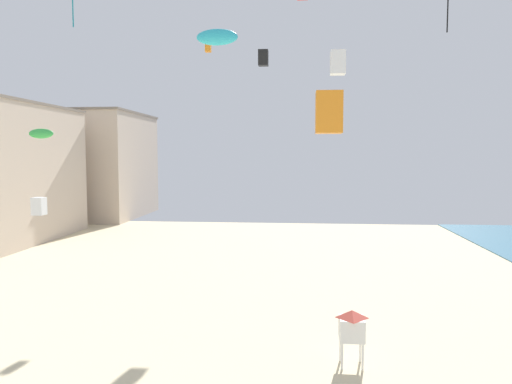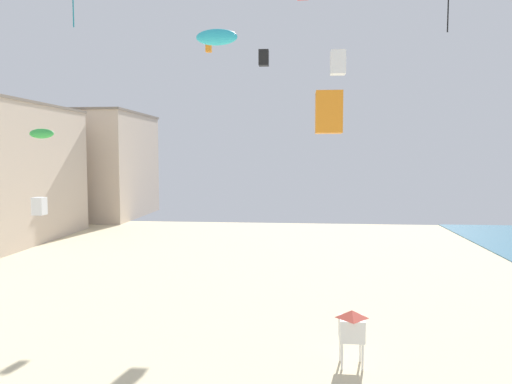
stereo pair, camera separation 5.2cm
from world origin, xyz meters
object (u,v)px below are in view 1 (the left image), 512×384
(lifeguard_stand, at_px, (352,326))
(kite_white_box, at_px, (39,206))
(kite_black_box_2, at_px, (263,58))
(kite_orange_box, at_px, (329,113))
(kite_orange_box_2, at_px, (208,48))
(kite_green_parafoil, at_px, (41,134))
(kite_cyan_parafoil, at_px, (217,37))
(kite_white_box_2, at_px, (338,63))

(lifeguard_stand, bearing_deg, kite_white_box, 158.04)
(lifeguard_stand, distance_m, kite_black_box_2, 25.35)
(kite_orange_box, xyz_separation_m, kite_white_box, (-15.30, 4.95, -4.50))
(kite_orange_box_2, bearing_deg, kite_green_parafoil, -121.24)
(lifeguard_stand, distance_m, kite_cyan_parafoil, 13.59)
(kite_orange_box, height_order, kite_green_parafoil, kite_orange_box)
(kite_white_box, distance_m, kite_white_box_2, 17.85)
(kite_white_box_2, bearing_deg, lifeguard_stand, -84.96)
(kite_black_box_2, distance_m, kite_orange_box_2, 5.92)
(kite_white_box, relative_size, kite_black_box_2, 0.75)
(kite_orange_box, relative_size, kite_white_box_2, 1.37)
(kite_cyan_parafoil, bearing_deg, lifeguard_stand, 39.20)
(kite_white_box, height_order, kite_orange_box_2, kite_orange_box_2)
(kite_white_box, xyz_separation_m, kite_white_box_2, (16.10, 1.15, 7.63))
(kite_black_box_2, bearing_deg, lifeguard_stand, -74.12)
(kite_green_parafoil, relative_size, kite_orange_box_2, 2.06)
(kite_green_parafoil, relative_size, kite_white_box, 1.70)
(lifeguard_stand, distance_m, kite_orange_box_2, 29.63)
(kite_cyan_parafoil, height_order, kite_black_box_2, kite_black_box_2)
(kite_green_parafoil, xyz_separation_m, kite_black_box_2, (13.37, 11.05, 6.68))
(kite_cyan_parafoil, relative_size, kite_black_box_2, 1.14)
(kite_orange_box_2, bearing_deg, kite_white_box, -108.09)
(lifeguard_stand, relative_size, kite_black_box_2, 1.99)
(kite_orange_box, xyz_separation_m, kite_white_box_2, (0.80, 6.10, 3.13))
(kite_black_box_2, bearing_deg, kite_orange_box_2, 153.54)
(kite_orange_box_2, bearing_deg, kite_white_box_2, -59.19)
(kite_cyan_parafoil, bearing_deg, kite_white_box, 145.10)
(kite_white_box_2, height_order, kite_black_box_2, kite_black_box_2)
(kite_orange_box_2, bearing_deg, lifeguard_stand, -64.03)
(kite_white_box_2, distance_m, kite_orange_box_2, 20.38)
(kite_green_parafoil, height_order, kite_black_box_2, kite_black_box_2)
(kite_white_box, bearing_deg, kite_green_parafoil, 116.69)
(kite_white_box_2, distance_m, kite_black_box_2, 15.66)
(kite_orange_box, bearing_deg, lifeguard_stand, 49.78)
(kite_green_parafoil, relative_size, kite_cyan_parafoil, 1.11)
(kite_cyan_parafoil, bearing_deg, kite_black_box_2, 90.39)
(kite_green_parafoil, relative_size, kite_black_box_2, 1.27)
(kite_white_box_2, bearing_deg, kite_black_box_2, 109.17)
(kite_orange_box_2, bearing_deg, kite_cyan_parafoil, -78.52)
(kite_cyan_parafoil, height_order, kite_white_box_2, kite_white_box_2)
(kite_cyan_parafoil, xyz_separation_m, kite_black_box_2, (-0.16, 23.47, 3.93))
(lifeguard_stand, height_order, kite_white_box, kite_white_box)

